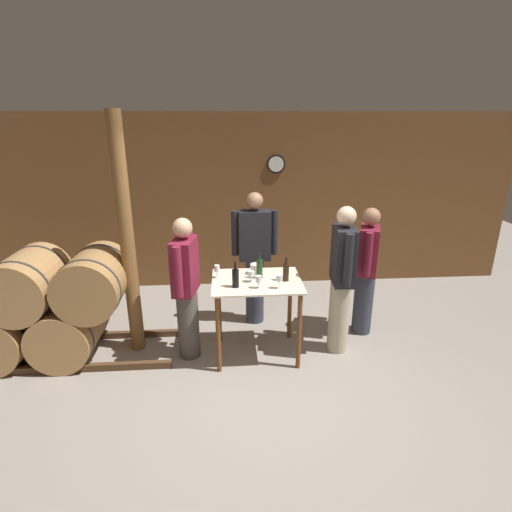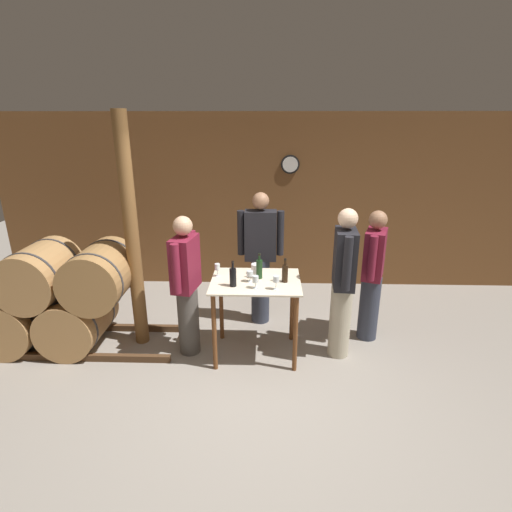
{
  "view_description": "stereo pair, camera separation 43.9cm",
  "coord_description": "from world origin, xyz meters",
  "px_view_note": "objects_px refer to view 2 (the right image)",
  "views": [
    {
      "loc": [
        -0.38,
        -3.31,
        2.61
      ],
      "look_at": [
        -0.07,
        0.83,
        1.17
      ],
      "focal_mm": 28.0,
      "sensor_mm": 36.0,
      "label": 1
    },
    {
      "loc": [
        0.06,
        -3.32,
        2.61
      ],
      "look_at": [
        -0.07,
        0.83,
        1.17
      ],
      "focal_mm": 28.0,
      "sensor_mm": 36.0,
      "label": 2
    }
  ],
  "objects_px": {
    "wine_bottle_far_left": "(233,277)",
    "person_visitor_bearded": "(372,274)",
    "wine_glass_far_side": "(276,279)",
    "wooden_post": "(132,236)",
    "wine_bottle_left": "(259,269)",
    "ice_bucket": "(257,269)",
    "person_visitor_near_door": "(186,284)",
    "person_visitor_with_scarf": "(343,281)",
    "person_host": "(260,256)",
    "wine_bottle_center": "(285,273)",
    "wine_glass_near_center": "(250,274)",
    "wine_glass_near_left": "(217,267)",
    "wine_glass_near_right": "(256,279)"
  },
  "relations": [
    {
      "from": "wine_glass_far_side",
      "to": "person_visitor_near_door",
      "type": "distance_m",
      "value": 1.04
    },
    {
      "from": "person_visitor_bearded",
      "to": "wooden_post",
      "type": "bearing_deg",
      "value": -176.35
    },
    {
      "from": "wine_bottle_center",
      "to": "person_visitor_with_scarf",
      "type": "distance_m",
      "value": 0.65
    },
    {
      "from": "wine_bottle_left",
      "to": "person_visitor_with_scarf",
      "type": "bearing_deg",
      "value": -3.61
    },
    {
      "from": "wine_bottle_left",
      "to": "wine_glass_near_center",
      "type": "height_order",
      "value": "wine_bottle_left"
    },
    {
      "from": "wooden_post",
      "to": "wine_bottle_far_left",
      "type": "distance_m",
      "value": 1.27
    },
    {
      "from": "wine_bottle_center",
      "to": "person_visitor_bearded",
      "type": "xyz_separation_m",
      "value": [
        1.06,
        0.43,
        -0.17
      ]
    },
    {
      "from": "person_visitor_bearded",
      "to": "wine_glass_far_side",
      "type": "bearing_deg",
      "value": -151.26
    },
    {
      "from": "person_host",
      "to": "person_visitor_near_door",
      "type": "height_order",
      "value": "person_host"
    },
    {
      "from": "wine_glass_near_left",
      "to": "wine_glass_near_center",
      "type": "bearing_deg",
      "value": -21.44
    },
    {
      "from": "wine_bottle_far_left",
      "to": "wooden_post",
      "type": "bearing_deg",
      "value": 161.78
    },
    {
      "from": "wine_bottle_left",
      "to": "person_visitor_bearded",
      "type": "relative_size",
      "value": 0.18
    },
    {
      "from": "wine_bottle_center",
      "to": "person_host",
      "type": "xyz_separation_m",
      "value": [
        -0.28,
        0.83,
        -0.1
      ]
    },
    {
      "from": "wine_glass_near_center",
      "to": "ice_bucket",
      "type": "relative_size",
      "value": 1.0
    },
    {
      "from": "wooden_post",
      "to": "wine_bottle_left",
      "type": "distance_m",
      "value": 1.49
    },
    {
      "from": "wine_bottle_center",
      "to": "person_visitor_bearded",
      "type": "relative_size",
      "value": 0.17
    },
    {
      "from": "wine_bottle_center",
      "to": "wine_glass_near_left",
      "type": "relative_size",
      "value": 1.8
    },
    {
      "from": "wine_bottle_far_left",
      "to": "person_visitor_with_scarf",
      "type": "xyz_separation_m",
      "value": [
        1.19,
        0.17,
        -0.11
      ]
    },
    {
      "from": "wine_glass_near_left",
      "to": "person_visitor_near_door",
      "type": "distance_m",
      "value": 0.39
    },
    {
      "from": "wooden_post",
      "to": "person_visitor_with_scarf",
      "type": "height_order",
      "value": "wooden_post"
    },
    {
      "from": "wine_glass_near_left",
      "to": "wine_bottle_left",
      "type": "bearing_deg",
      "value": -5.23
    },
    {
      "from": "wine_glass_near_left",
      "to": "person_visitor_near_door",
      "type": "height_order",
      "value": "person_visitor_near_door"
    },
    {
      "from": "wine_glass_far_side",
      "to": "ice_bucket",
      "type": "height_order",
      "value": "wine_glass_far_side"
    },
    {
      "from": "wine_glass_far_side",
      "to": "person_visitor_with_scarf",
      "type": "relative_size",
      "value": 0.09
    },
    {
      "from": "wine_glass_far_side",
      "to": "ice_bucket",
      "type": "relative_size",
      "value": 1.21
    },
    {
      "from": "wine_bottle_far_left",
      "to": "wine_glass_far_side",
      "type": "relative_size",
      "value": 1.88
    },
    {
      "from": "wine_bottle_left",
      "to": "person_visitor_bearded",
      "type": "bearing_deg",
      "value": 13.97
    },
    {
      "from": "wine_glass_near_right",
      "to": "wine_bottle_center",
      "type": "bearing_deg",
      "value": 30.03
    },
    {
      "from": "wine_glass_near_center",
      "to": "person_visitor_with_scarf",
      "type": "height_order",
      "value": "person_visitor_with_scarf"
    },
    {
      "from": "wine_glass_near_left",
      "to": "wine_glass_near_center",
      "type": "xyz_separation_m",
      "value": [
        0.37,
        -0.15,
        -0.02
      ]
    },
    {
      "from": "wooden_post",
      "to": "wine_glass_near_center",
      "type": "xyz_separation_m",
      "value": [
        1.34,
        -0.26,
        -0.34
      ]
    },
    {
      "from": "wine_glass_far_side",
      "to": "person_visitor_bearded",
      "type": "bearing_deg",
      "value": 28.74
    },
    {
      "from": "person_visitor_bearded",
      "to": "wine_bottle_center",
      "type": "bearing_deg",
      "value": -157.9
    },
    {
      "from": "ice_bucket",
      "to": "person_visitor_near_door",
      "type": "xyz_separation_m",
      "value": [
        -0.78,
        -0.19,
        -0.12
      ]
    },
    {
      "from": "wine_glass_near_center",
      "to": "person_visitor_bearded",
      "type": "relative_size",
      "value": 0.08
    },
    {
      "from": "wooden_post",
      "to": "wine_bottle_center",
      "type": "relative_size",
      "value": 10.02
    },
    {
      "from": "wooden_post",
      "to": "person_host",
      "type": "distance_m",
      "value": 1.61
    },
    {
      "from": "wine_bottle_far_left",
      "to": "person_visitor_bearded",
      "type": "bearing_deg",
      "value": 19.24
    },
    {
      "from": "wine_bottle_center",
      "to": "person_visitor_bearded",
      "type": "distance_m",
      "value": 1.16
    },
    {
      "from": "wine_glass_far_side",
      "to": "person_visitor_bearded",
      "type": "xyz_separation_m",
      "value": [
        1.16,
        0.64,
        -0.18
      ]
    },
    {
      "from": "wine_bottle_far_left",
      "to": "person_host",
      "type": "xyz_separation_m",
      "value": [
        0.27,
        0.96,
        -0.1
      ]
    },
    {
      "from": "wine_bottle_center",
      "to": "person_host",
      "type": "distance_m",
      "value": 0.88
    },
    {
      "from": "wine_bottle_center",
      "to": "wine_glass_near_center",
      "type": "height_order",
      "value": "wine_bottle_center"
    },
    {
      "from": "wine_bottle_left",
      "to": "person_visitor_bearded",
      "type": "xyz_separation_m",
      "value": [
        1.34,
        0.33,
        -0.18
      ]
    },
    {
      "from": "person_visitor_with_scarf",
      "to": "wine_bottle_center",
      "type": "bearing_deg",
      "value": -176.5
    },
    {
      "from": "person_host",
      "to": "person_visitor_near_door",
      "type": "bearing_deg",
      "value": -135.83
    },
    {
      "from": "wine_bottle_center",
      "to": "ice_bucket",
      "type": "xyz_separation_m",
      "value": [
        -0.31,
        0.23,
        -0.05
      ]
    },
    {
      "from": "person_visitor_bearded",
      "to": "wine_glass_near_center",
      "type": "bearing_deg",
      "value": -163.12
    },
    {
      "from": "wine_bottle_left",
      "to": "person_visitor_near_door",
      "type": "relative_size",
      "value": 0.18
    },
    {
      "from": "wine_bottle_far_left",
      "to": "person_visitor_with_scarf",
      "type": "relative_size",
      "value": 0.16
    }
  ]
}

